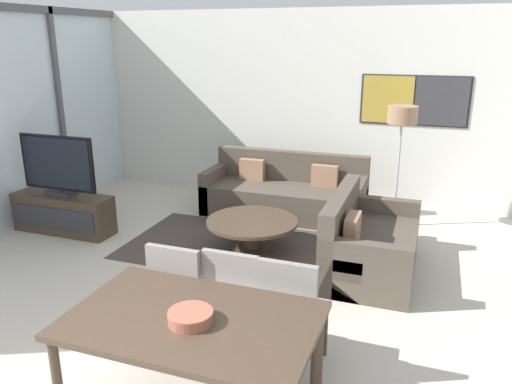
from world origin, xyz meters
TOP-DOWN VIEW (x-y plane):
  - wall_back at (0.04, 5.89)m, footprint 7.95×0.09m
  - area_rug at (-0.16, 3.60)m, footprint 2.99×1.62m
  - tv_console at (-2.62, 3.32)m, footprint 1.32×0.40m
  - television at (-2.62, 3.32)m, footprint 1.05×0.20m
  - sofa_main at (-0.16, 4.97)m, footprint 2.21×0.87m
  - sofa_side at (1.15, 3.51)m, footprint 0.87×1.55m
  - coffee_table at (-0.16, 3.60)m, footprint 1.06×1.06m
  - dining_table at (0.45, 0.89)m, footprint 1.52×0.95m
  - dining_chair_left at (0.02, 1.56)m, footprint 0.46×0.46m
  - dining_chair_centre at (0.45, 1.61)m, footprint 0.46×0.46m
  - dining_chair_right at (0.87, 1.59)m, footprint 0.46×0.46m
  - fruit_bowl at (0.46, 0.84)m, footprint 0.27×0.27m
  - floor_lamp at (1.33, 4.97)m, footprint 0.37×0.37m

SIDE VIEW (x-z plane):
  - area_rug at x=-0.16m, z-range 0.00..0.01m
  - tv_console at x=-2.62m, z-range 0.00..0.49m
  - sofa_side at x=1.15m, z-range -0.14..0.70m
  - sofa_main at x=-0.16m, z-range -0.14..0.70m
  - coffee_table at x=-0.16m, z-range 0.09..0.46m
  - dining_chair_left at x=0.02m, z-range 0.06..1.00m
  - dining_chair_centre at x=0.45m, z-range 0.06..1.00m
  - dining_chair_right at x=0.87m, z-range 0.06..1.00m
  - dining_table at x=0.45m, z-range 0.31..1.08m
  - fruit_bowl at x=0.46m, z-range 0.78..0.85m
  - television at x=-2.62m, z-range 0.49..1.25m
  - floor_lamp at x=1.33m, z-range 0.57..2.15m
  - wall_back at x=0.04m, z-range 0.00..2.80m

